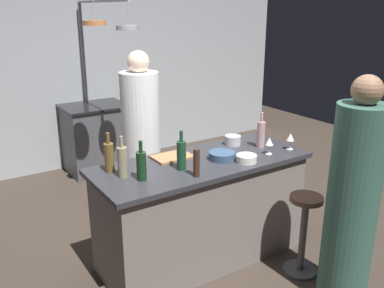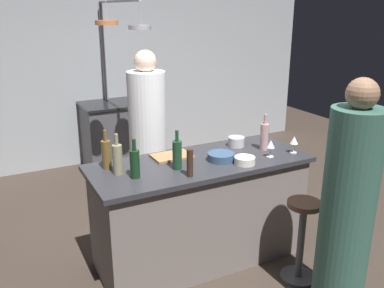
{
  "view_description": "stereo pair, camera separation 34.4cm",
  "coord_description": "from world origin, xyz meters",
  "px_view_note": "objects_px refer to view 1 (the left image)",
  "views": [
    {
      "loc": [
        -1.79,
        -2.58,
        2.08
      ],
      "look_at": [
        0.0,
        0.15,
        1.0
      ],
      "focal_mm": 38.76,
      "sensor_mm": 36.0,
      "label": 1
    },
    {
      "loc": [
        -1.49,
        -2.76,
        2.08
      ],
      "look_at": [
        0.0,
        0.15,
        1.0
      ],
      "focal_mm": 38.76,
      "sensor_mm": 36.0,
      "label": 2
    }
  ],
  "objects_px": {
    "wine_bottle_green": "(181,155)",
    "wine_bottle_red": "(141,165)",
    "wine_bottle_white": "(123,161)",
    "mixing_bowl_steel": "(233,140)",
    "cutting_board": "(172,157)",
    "guest_right": "(352,204)",
    "mixing_bowl_blue": "(222,156)",
    "wine_glass_near_left_guest": "(269,142)",
    "chef": "(142,147)",
    "pepper_mill": "(196,163)",
    "wine_bottle_rose": "(261,134)",
    "wine_bottle_amber": "(109,157)",
    "stove_range": "(96,138)",
    "wine_glass_near_right_guest": "(290,138)",
    "mixing_bowl_ceramic": "(246,158)",
    "bar_stool_right": "(303,231)"
  },
  "relations": [
    {
      "from": "wine_bottle_rose",
      "to": "mixing_bowl_blue",
      "type": "bearing_deg",
      "value": -172.14
    },
    {
      "from": "cutting_board",
      "to": "guest_right",
      "type": "bearing_deg",
      "value": -58.08
    },
    {
      "from": "chef",
      "to": "cutting_board",
      "type": "relative_size",
      "value": 5.36
    },
    {
      "from": "stove_range",
      "to": "mixing_bowl_blue",
      "type": "height_order",
      "value": "mixing_bowl_blue"
    },
    {
      "from": "chef",
      "to": "wine_glass_near_right_guest",
      "type": "relative_size",
      "value": 11.74
    },
    {
      "from": "cutting_board",
      "to": "mixing_bowl_ceramic",
      "type": "xyz_separation_m",
      "value": [
        0.45,
        -0.41,
        0.02
      ]
    },
    {
      "from": "guest_right",
      "to": "mixing_bowl_blue",
      "type": "bearing_deg",
      "value": 114.01
    },
    {
      "from": "guest_right",
      "to": "wine_bottle_rose",
      "type": "relative_size",
      "value": 5.31
    },
    {
      "from": "wine_bottle_green",
      "to": "wine_bottle_red",
      "type": "xyz_separation_m",
      "value": [
        -0.34,
        -0.02,
        -0.01
      ]
    },
    {
      "from": "mixing_bowl_blue",
      "to": "cutting_board",
      "type": "bearing_deg",
      "value": 142.33
    },
    {
      "from": "wine_bottle_green",
      "to": "mixing_bowl_steel",
      "type": "xyz_separation_m",
      "value": [
        0.7,
        0.26,
        -0.08
      ]
    },
    {
      "from": "wine_bottle_green",
      "to": "wine_glass_near_right_guest",
      "type": "bearing_deg",
      "value": -6.4
    },
    {
      "from": "wine_bottle_white",
      "to": "wine_glass_near_left_guest",
      "type": "height_order",
      "value": "wine_bottle_white"
    },
    {
      "from": "pepper_mill",
      "to": "wine_glass_near_right_guest",
      "type": "relative_size",
      "value": 1.44
    },
    {
      "from": "wine_bottle_red",
      "to": "mixing_bowl_blue",
      "type": "distance_m",
      "value": 0.74
    },
    {
      "from": "wine_bottle_green",
      "to": "mixing_bowl_steel",
      "type": "height_order",
      "value": "wine_bottle_green"
    },
    {
      "from": "wine_bottle_amber",
      "to": "wine_glass_near_left_guest",
      "type": "relative_size",
      "value": 2.1
    },
    {
      "from": "bar_stool_right",
      "to": "pepper_mill",
      "type": "height_order",
      "value": "pepper_mill"
    },
    {
      "from": "pepper_mill",
      "to": "wine_bottle_rose",
      "type": "bearing_deg",
      "value": 16.37
    },
    {
      "from": "chef",
      "to": "wine_bottle_rose",
      "type": "xyz_separation_m",
      "value": [
        0.75,
        -0.86,
        0.23
      ]
    },
    {
      "from": "wine_bottle_white",
      "to": "stove_range",
      "type": "bearing_deg",
      "value": 74.38
    },
    {
      "from": "wine_bottle_rose",
      "to": "mixing_bowl_ceramic",
      "type": "height_order",
      "value": "wine_bottle_rose"
    },
    {
      "from": "mixing_bowl_steel",
      "to": "mixing_bowl_ceramic",
      "type": "height_order",
      "value": "mixing_bowl_steel"
    },
    {
      "from": "wine_bottle_rose",
      "to": "mixing_bowl_steel",
      "type": "height_order",
      "value": "wine_bottle_rose"
    },
    {
      "from": "wine_bottle_white",
      "to": "mixing_bowl_blue",
      "type": "bearing_deg",
      "value": -6.99
    },
    {
      "from": "bar_stool_right",
      "to": "wine_glass_near_left_guest",
      "type": "bearing_deg",
      "value": 90.74
    },
    {
      "from": "guest_right",
      "to": "wine_bottle_red",
      "type": "bearing_deg",
      "value": 141.46
    },
    {
      "from": "guest_right",
      "to": "wine_bottle_amber",
      "type": "xyz_separation_m",
      "value": [
        -1.29,
        1.2,
        0.24
      ]
    },
    {
      "from": "mixing_bowl_blue",
      "to": "wine_glass_near_left_guest",
      "type": "bearing_deg",
      "value": -16.14
    },
    {
      "from": "wine_bottle_white",
      "to": "mixing_bowl_steel",
      "type": "distance_m",
      "value": 1.15
    },
    {
      "from": "chef",
      "to": "pepper_mill",
      "type": "distance_m",
      "value": 1.13
    },
    {
      "from": "pepper_mill",
      "to": "mixing_bowl_blue",
      "type": "xyz_separation_m",
      "value": [
        0.37,
        0.18,
        -0.07
      ]
    },
    {
      "from": "stove_range",
      "to": "wine_bottle_amber",
      "type": "height_order",
      "value": "wine_bottle_amber"
    },
    {
      "from": "chef",
      "to": "wine_bottle_white",
      "type": "distance_m",
      "value": 1.02
    },
    {
      "from": "wine_bottle_white",
      "to": "wine_glass_near_left_guest",
      "type": "distance_m",
      "value": 1.25
    },
    {
      "from": "chef",
      "to": "bar_stool_right",
      "type": "distance_m",
      "value": 1.69
    },
    {
      "from": "wine_bottle_green",
      "to": "wine_glass_near_left_guest",
      "type": "height_order",
      "value": "wine_bottle_green"
    },
    {
      "from": "wine_bottle_green",
      "to": "mixing_bowl_blue",
      "type": "xyz_separation_m",
      "value": [
        0.39,
        0.01,
        -0.09
      ]
    },
    {
      "from": "cutting_board",
      "to": "wine_glass_near_right_guest",
      "type": "relative_size",
      "value": 2.19
    },
    {
      "from": "wine_glass_near_left_guest",
      "to": "mixing_bowl_blue",
      "type": "xyz_separation_m",
      "value": [
        -0.4,
        0.12,
        -0.07
      ]
    },
    {
      "from": "cutting_board",
      "to": "wine_bottle_rose",
      "type": "distance_m",
      "value": 0.83
    },
    {
      "from": "wine_glass_near_right_guest",
      "to": "mixing_bowl_blue",
      "type": "xyz_separation_m",
      "value": [
        -0.64,
        0.12,
        -0.07
      ]
    },
    {
      "from": "chef",
      "to": "mixing_bowl_blue",
      "type": "distance_m",
      "value": 0.97
    },
    {
      "from": "wine_bottle_red",
      "to": "mixing_bowl_ceramic",
      "type": "height_order",
      "value": "wine_bottle_red"
    },
    {
      "from": "pepper_mill",
      "to": "mixing_bowl_steel",
      "type": "relative_size",
      "value": 1.45
    },
    {
      "from": "wine_bottle_amber",
      "to": "wine_bottle_white",
      "type": "xyz_separation_m",
      "value": [
        0.04,
        -0.15,
        0.0
      ]
    },
    {
      "from": "wine_bottle_red",
      "to": "wine_bottle_white",
      "type": "bearing_deg",
      "value": 125.85
    },
    {
      "from": "chef",
      "to": "guest_right",
      "type": "relative_size",
      "value": 1.02
    },
    {
      "from": "cutting_board",
      "to": "mixing_bowl_steel",
      "type": "distance_m",
      "value": 0.63
    },
    {
      "from": "wine_bottle_amber",
      "to": "wine_bottle_green",
      "type": "distance_m",
      "value": 0.54
    }
  ]
}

